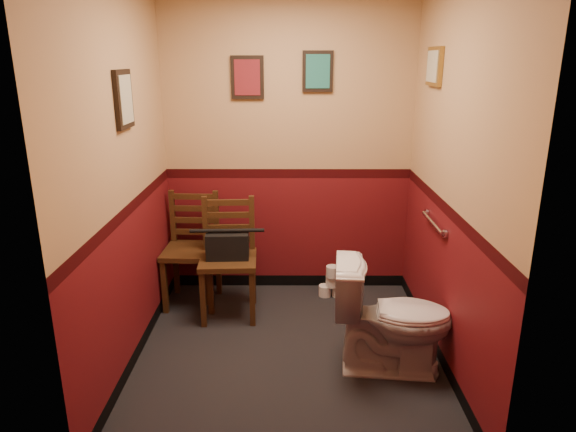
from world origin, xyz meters
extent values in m
cube|color=black|center=(0.00, 0.00, 0.00)|extent=(2.20, 2.40, 0.00)
cube|color=#5F1115|center=(0.00, 1.20, 1.35)|extent=(2.20, 0.00, 2.70)
cube|color=#5F1115|center=(0.00, -1.20, 1.35)|extent=(2.20, 0.00, 2.70)
cube|color=#5F1115|center=(-1.10, 0.00, 1.35)|extent=(0.00, 2.40, 2.70)
cube|color=#5F1115|center=(1.10, 0.00, 1.35)|extent=(0.00, 2.40, 2.70)
cylinder|color=silver|center=(1.07, 0.25, 0.95)|extent=(0.03, 0.50, 0.03)
cylinder|color=silver|center=(1.09, 0.00, 0.95)|extent=(0.02, 0.06, 0.06)
cylinder|color=silver|center=(1.09, 0.50, 0.95)|extent=(0.02, 0.06, 0.06)
cube|color=black|center=(-0.35, 1.18, 1.95)|extent=(0.28, 0.03, 0.36)
cube|color=maroon|center=(-0.35, 1.17, 1.95)|extent=(0.22, 0.01, 0.30)
cube|color=black|center=(0.25, 1.18, 2.00)|extent=(0.26, 0.03, 0.34)
cube|color=#237268|center=(0.25, 1.17, 2.00)|extent=(0.20, 0.01, 0.28)
cube|color=black|center=(-1.08, 0.10, 1.85)|extent=(0.03, 0.30, 0.38)
cube|color=#B7B290|center=(-1.07, 0.10, 1.85)|extent=(0.01, 0.24, 0.31)
cube|color=olive|center=(1.08, 0.60, 2.05)|extent=(0.03, 0.34, 0.28)
cube|color=#B7B290|center=(1.07, 0.60, 2.05)|extent=(0.01, 0.28, 0.22)
imported|color=white|center=(0.72, -0.18, 0.40)|extent=(0.85, 0.53, 0.80)
cylinder|color=silver|center=(0.98, -0.26, 0.05)|extent=(0.11, 0.11, 0.11)
cylinder|color=silver|center=(0.98, -0.26, 0.23)|extent=(0.01, 0.01, 0.30)
cube|color=#432914|center=(-0.85, 0.84, 0.49)|extent=(0.48, 0.48, 0.04)
cube|color=#432914|center=(-1.06, 0.65, 0.25)|extent=(0.05, 0.05, 0.49)
cube|color=#432914|center=(-1.04, 1.04, 0.25)|extent=(0.05, 0.05, 0.49)
cube|color=#432914|center=(-0.66, 0.63, 0.25)|extent=(0.05, 0.05, 0.49)
cube|color=#432914|center=(-0.64, 1.03, 0.25)|extent=(0.05, 0.05, 0.49)
cube|color=#432914|center=(-1.04, 1.05, 0.74)|extent=(0.05, 0.04, 0.49)
cube|color=#432914|center=(-0.64, 1.03, 0.74)|extent=(0.05, 0.04, 0.49)
cube|color=#432914|center=(-0.84, 1.04, 0.60)|extent=(0.37, 0.04, 0.05)
cube|color=#432914|center=(-0.84, 1.04, 0.71)|extent=(0.37, 0.04, 0.05)
cube|color=#432914|center=(-0.84, 1.04, 0.82)|extent=(0.37, 0.04, 0.05)
cube|color=#432914|center=(-0.84, 1.04, 0.93)|extent=(0.37, 0.04, 0.05)
cube|color=#432914|center=(-0.50, 0.62, 0.50)|extent=(0.49, 0.49, 0.04)
cube|color=#432914|center=(-0.69, 0.41, 0.25)|extent=(0.05, 0.05, 0.50)
cube|color=#432914|center=(-0.71, 0.81, 0.25)|extent=(0.05, 0.05, 0.50)
cube|color=#432914|center=(-0.29, 0.43, 0.25)|extent=(0.05, 0.05, 0.50)
cube|color=#432914|center=(-0.31, 0.83, 0.25)|extent=(0.05, 0.05, 0.50)
cube|color=#432914|center=(-0.71, 0.82, 0.75)|extent=(0.05, 0.04, 0.50)
cube|color=#432914|center=(-0.31, 0.84, 0.75)|extent=(0.05, 0.04, 0.50)
cube|color=#432914|center=(-0.51, 0.83, 0.61)|extent=(0.38, 0.05, 0.05)
cube|color=#432914|center=(-0.51, 0.83, 0.72)|extent=(0.38, 0.05, 0.05)
cube|color=#432914|center=(-0.51, 0.83, 0.83)|extent=(0.38, 0.05, 0.05)
cube|color=#432914|center=(-0.51, 0.83, 0.94)|extent=(0.38, 0.05, 0.05)
cube|color=black|center=(-0.50, 0.62, 0.63)|extent=(0.36, 0.19, 0.22)
cylinder|color=black|center=(-0.50, 0.62, 0.76)|extent=(0.31, 0.04, 0.03)
cylinder|color=silver|center=(0.34, 0.98, 0.05)|extent=(0.11, 0.11, 0.10)
cylinder|color=silver|center=(0.46, 0.98, 0.05)|extent=(0.11, 0.11, 0.10)
cylinder|color=silver|center=(0.40, 0.97, 0.15)|extent=(0.11, 0.11, 0.10)
cylinder|color=silver|center=(0.40, 0.95, 0.26)|extent=(0.11, 0.11, 0.10)
camera|label=1|loc=(0.01, -3.34, 2.12)|focal=32.00mm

